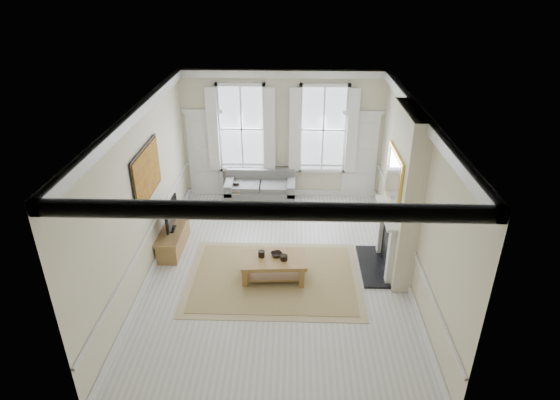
{
  "coord_description": "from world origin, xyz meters",
  "views": [
    {
      "loc": [
        0.3,
        -8.0,
        5.7
      ],
      "look_at": [
        0.03,
        0.79,
        1.25
      ],
      "focal_mm": 30.0,
      "sensor_mm": 36.0,
      "label": 1
    }
  ],
  "objects_px": {
    "side_table": "(237,191)",
    "coffee_table": "(274,262)",
    "sofa": "(261,190)",
    "tv_stand": "(174,239)"
  },
  "relations": [
    {
      "from": "coffee_table",
      "to": "sofa",
      "type": "bearing_deg",
      "value": 94.68
    },
    {
      "from": "side_table",
      "to": "tv_stand",
      "type": "relative_size",
      "value": 0.42
    },
    {
      "from": "side_table",
      "to": "coffee_table",
      "type": "bearing_deg",
      "value": -70.78
    },
    {
      "from": "sofa",
      "to": "side_table",
      "type": "bearing_deg",
      "value": -163.23
    },
    {
      "from": "sofa",
      "to": "coffee_table",
      "type": "distance_m",
      "value": 3.4
    },
    {
      "from": "tv_stand",
      "to": "sofa",
      "type": "bearing_deg",
      "value": 52.51
    },
    {
      "from": "side_table",
      "to": "coffee_table",
      "type": "relative_size",
      "value": 0.43
    },
    {
      "from": "sofa",
      "to": "coffee_table",
      "type": "relative_size",
      "value": 1.37
    },
    {
      "from": "side_table",
      "to": "coffee_table",
      "type": "height_order",
      "value": "side_table"
    },
    {
      "from": "coffee_table",
      "to": "tv_stand",
      "type": "relative_size",
      "value": 0.97
    }
  ]
}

